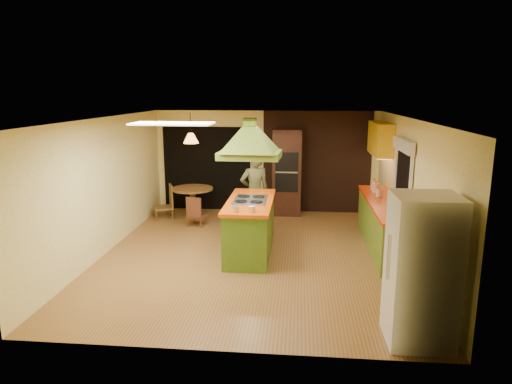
# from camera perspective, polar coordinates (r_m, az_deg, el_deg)

# --- Properties ---
(ground) EXTENTS (6.50, 6.50, 0.00)m
(ground) POSITION_cam_1_polar(r_m,az_deg,el_deg) (8.54, -0.36, -7.80)
(ground) COLOR olive
(ground) RESTS_ON ground
(room_walls) EXTENTS (5.50, 6.50, 6.50)m
(room_walls) POSITION_cam_1_polar(r_m,az_deg,el_deg) (8.19, -0.37, 0.43)
(room_walls) COLOR #FFF9B6
(room_walls) RESTS_ON ground
(ceiling_plane) EXTENTS (6.50, 6.50, 0.00)m
(ceiling_plane) POSITION_cam_1_polar(r_m,az_deg,el_deg) (8.02, -0.38, 9.20)
(ceiling_plane) COLOR silver
(ceiling_plane) RESTS_ON room_walls
(brick_panel) EXTENTS (2.64, 0.03, 2.50)m
(brick_panel) POSITION_cam_1_polar(r_m,az_deg,el_deg) (11.34, 7.61, 3.69)
(brick_panel) COLOR #381E14
(brick_panel) RESTS_ON ground
(nook_opening) EXTENTS (2.20, 0.03, 2.10)m
(nook_opening) POSITION_cam_1_polar(r_m,az_deg,el_deg) (11.59, -6.14, 2.92)
(nook_opening) COLOR black
(nook_opening) RESTS_ON ground
(right_counter) EXTENTS (0.62, 3.05, 0.92)m
(right_counter) POSITION_cam_1_polar(r_m,az_deg,el_deg) (9.07, 15.66, -3.97)
(right_counter) COLOR olive
(right_counter) RESTS_ON ground
(upper_cabinets) EXTENTS (0.34, 1.40, 0.70)m
(upper_cabinets) POSITION_cam_1_polar(r_m,az_deg,el_deg) (10.37, 15.28, 6.45)
(upper_cabinets) COLOR yellow
(upper_cabinets) RESTS_ON room_walls
(window_right) EXTENTS (0.12, 1.35, 1.06)m
(window_right) POSITION_cam_1_polar(r_m,az_deg,el_deg) (8.66, 18.00, 3.98)
(window_right) COLOR black
(window_right) RESTS_ON room_walls
(fluor_panel) EXTENTS (1.20, 0.60, 0.03)m
(fluor_panel) POSITION_cam_1_polar(r_m,az_deg,el_deg) (7.05, -10.42, 8.42)
(fluor_panel) COLOR white
(fluor_panel) RESTS_ON ceiling_plane
(kitchen_island) EXTENTS (0.82, 2.04, 1.03)m
(kitchen_island) POSITION_cam_1_polar(r_m,az_deg,el_deg) (8.45, -0.74, -4.35)
(kitchen_island) COLOR #50761D
(kitchen_island) RESTS_ON ground
(range_hood) EXTENTS (1.12, 0.84, 0.80)m
(range_hood) POSITION_cam_1_polar(r_m,az_deg,el_deg) (8.12, -0.78, 7.45)
(range_hood) COLOR #546E1B
(range_hood) RESTS_ON ceiling_plane
(man) EXTENTS (0.74, 0.62, 1.73)m
(man) POSITION_cam_1_polar(r_m,az_deg,el_deg) (9.68, -0.17, -0.01)
(man) COLOR #4A4C28
(man) RESTS_ON ground
(refrigerator) EXTENTS (0.76, 0.72, 1.81)m
(refrigerator) POSITION_cam_1_polar(r_m,az_deg,el_deg) (5.76, 19.99, -9.18)
(refrigerator) COLOR white
(refrigerator) RESTS_ON ground
(wall_oven) EXTENTS (0.69, 0.61, 2.08)m
(wall_oven) POSITION_cam_1_polar(r_m,az_deg,el_deg) (11.09, 3.89, 2.48)
(wall_oven) COLOR #422215
(wall_oven) RESTS_ON ground
(dining_table) EXTENTS (0.97, 0.97, 0.73)m
(dining_table) POSITION_cam_1_polar(r_m,az_deg,el_deg) (10.94, -7.92, -0.59)
(dining_table) COLOR brown
(dining_table) RESTS_ON ground
(chair_left) EXTENTS (0.57, 0.57, 0.79)m
(chair_left) POSITION_cam_1_polar(r_m,az_deg,el_deg) (11.05, -11.55, -1.19)
(chair_left) COLOR brown
(chair_left) RESTS_ON ground
(chair_near) EXTENTS (0.45, 0.45, 0.68)m
(chair_near) POSITION_cam_1_polar(r_m,az_deg,el_deg) (10.31, -7.36, -2.34)
(chair_near) COLOR brown
(chair_near) RESTS_ON ground
(pendant_lamp) EXTENTS (0.46, 0.46, 0.23)m
(pendant_lamp) POSITION_cam_1_polar(r_m,az_deg,el_deg) (10.71, -8.14, 6.68)
(pendant_lamp) COLOR #FF9E3F
(pendant_lamp) RESTS_ON ceiling_plane
(canister_large) EXTENTS (0.16, 0.16, 0.21)m
(canister_large) POSITION_cam_1_polar(r_m,az_deg,el_deg) (9.92, 14.55, 0.82)
(canister_large) COLOR beige
(canister_large) RESTS_ON right_counter
(canister_medium) EXTENTS (0.17, 0.17, 0.19)m
(canister_medium) POSITION_cam_1_polar(r_m,az_deg,el_deg) (9.71, 14.74, 0.52)
(canister_medium) COLOR beige
(canister_medium) RESTS_ON right_counter
(canister_small) EXTENTS (0.15, 0.15, 0.15)m
(canister_small) POSITION_cam_1_polar(r_m,az_deg,el_deg) (9.31, 15.13, -0.12)
(canister_small) COLOR beige
(canister_small) RESTS_ON right_counter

